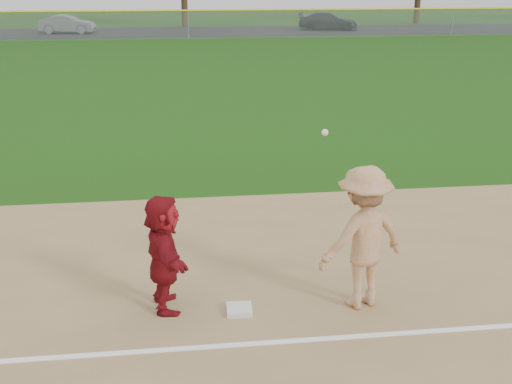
{
  "coord_description": "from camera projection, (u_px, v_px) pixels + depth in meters",
  "views": [
    {
      "loc": [
        -1.21,
        -7.93,
        4.56
      ],
      "look_at": [
        0.0,
        1.5,
        1.3
      ],
      "focal_mm": 45.0,
      "sensor_mm": 36.0,
      "label": 1
    }
  ],
  "objects": [
    {
      "name": "ground",
      "position": [
        269.0,
        313.0,
        9.06
      ],
      "size": [
        160.0,
        160.0,
        0.0
      ],
      "primitive_type": "plane",
      "color": "#18430D",
      "rests_on": "ground"
    },
    {
      "name": "foul_line",
      "position": [
        279.0,
        342.0,
        8.3
      ],
      "size": [
        60.0,
        0.1,
        0.01
      ],
      "primitive_type": "cube",
      "color": "white",
      "rests_on": "infield_dirt"
    },
    {
      "name": "parking_asphalt",
      "position": [
        187.0,
        32.0,
        52.23
      ],
      "size": [
        120.0,
        10.0,
        0.01
      ],
      "primitive_type": "cube",
      "color": "black",
      "rests_on": "ground"
    },
    {
      "name": "first_base",
      "position": [
        239.0,
        310.0,
        9.03
      ],
      "size": [
        0.37,
        0.37,
        0.08
      ],
      "primitive_type": "cube",
      "rotation": [
        0.0,
        0.0,
        -0.05
      ],
      "color": "silver",
      "rests_on": "infield_dirt"
    },
    {
      "name": "base_runner",
      "position": [
        164.0,
        253.0,
        8.91
      ],
      "size": [
        0.68,
        1.62,
        1.7
      ],
      "primitive_type": "imported",
      "rotation": [
        0.0,
        0.0,
        1.69
      ],
      "color": "maroon",
      "rests_on": "infield_dirt"
    },
    {
      "name": "car_mid",
      "position": [
        67.0,
        24.0,
        50.53
      ],
      "size": [
        4.43,
        1.9,
        1.42
      ],
      "primitive_type": "imported",
      "rotation": [
        0.0,
        0.0,
        1.48
      ],
      "color": "slate",
      "rests_on": "parking_asphalt"
    },
    {
      "name": "car_right",
      "position": [
        328.0,
        21.0,
        53.63
      ],
      "size": [
        5.28,
        3.18,
        1.43
      ],
      "primitive_type": "imported",
      "rotation": [
        0.0,
        0.0,
        1.32
      ],
      "color": "black",
      "rests_on": "parking_asphalt"
    },
    {
      "name": "first_base_play",
      "position": [
        363.0,
        237.0,
        8.95
      ],
      "size": [
        1.51,
        1.16,
        2.57
      ],
      "color": "#A0A0A2",
      "rests_on": "infield_dirt"
    },
    {
      "name": "outfield_fence",
      "position": [
        188.0,
        11.0,
        45.96
      ],
      "size": [
        110.0,
        0.12,
        110.0
      ],
      "color": "#999EA0",
      "rests_on": "ground"
    }
  ]
}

